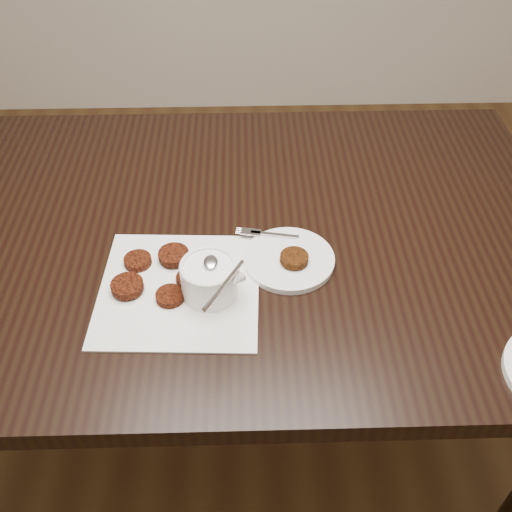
% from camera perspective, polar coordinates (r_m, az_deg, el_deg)
% --- Properties ---
extents(floor, '(4.00, 4.00, 0.00)m').
position_cam_1_polar(floor, '(1.70, -0.38, -20.67)').
color(floor, brown).
rests_on(floor, ground).
extents(table, '(1.43, 0.92, 0.75)m').
position_cam_1_polar(table, '(1.47, -2.76, -8.38)').
color(table, black).
rests_on(table, floor).
extents(napkin, '(0.30, 0.30, 0.00)m').
position_cam_1_polar(napkin, '(1.08, -7.51, -3.18)').
color(napkin, white).
rests_on(napkin, table).
extents(sauce_ramekin, '(0.14, 0.14, 0.14)m').
position_cam_1_polar(sauce_ramekin, '(1.01, -4.72, -0.90)').
color(sauce_ramekin, white).
rests_on(sauce_ramekin, napkin).
extents(patty_cluster, '(0.20, 0.20, 0.02)m').
position_cam_1_polar(patty_cluster, '(1.09, -9.67, -2.00)').
color(patty_cluster, maroon).
rests_on(patty_cluster, napkin).
extents(plate_with_patty, '(0.20, 0.20, 0.03)m').
position_cam_1_polar(plate_with_patty, '(1.11, 3.24, -0.09)').
color(plate_with_patty, white).
rests_on(plate_with_patty, table).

